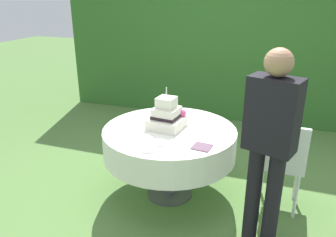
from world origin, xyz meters
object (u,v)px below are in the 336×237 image
object	(u,v)px
serving_plate_near	(160,143)
serving_plate_far	(206,128)
cake_table	(170,142)
napkin_stack	(202,147)
serving_plate_left	(147,150)
standing_person	(270,140)
garden_chair	(282,158)
wedding_cake	(167,117)

from	to	relation	value
serving_plate_near	serving_plate_far	size ratio (longest dim) A/B	1.17
cake_table	serving_plate_far	xyz separation A→B (m)	(0.33, 0.14, 0.14)
cake_table	serving_plate_far	distance (m)	0.38
napkin_stack	serving_plate_left	bearing A→B (deg)	-153.46
cake_table	napkin_stack	world-z (taller)	napkin_stack
cake_table	standing_person	distance (m)	1.07
napkin_stack	garden_chair	size ratio (longest dim) A/B	0.17
serving_plate_near	napkin_stack	distance (m)	0.36
serving_plate_left	garden_chair	world-z (taller)	garden_chair
napkin_stack	serving_plate_near	bearing A→B (deg)	-172.98
wedding_cake	standing_person	xyz separation A→B (m)	(0.96, -0.44, 0.10)
cake_table	serving_plate_near	bearing A→B (deg)	-84.60
serving_plate_near	standing_person	xyz separation A→B (m)	(0.89, -0.09, 0.20)
serving_plate_left	serving_plate_near	bearing A→B (deg)	71.55
serving_plate_far	napkin_stack	bearing A→B (deg)	-81.60
wedding_cake	garden_chair	xyz separation A→B (m)	(1.07, 0.08, -0.29)
serving_plate_near	serving_plate_left	size ratio (longest dim) A/B	0.97
cake_table	napkin_stack	distance (m)	0.50
wedding_cake	standing_person	bearing A→B (deg)	-24.81
serving_plate_far	garden_chair	world-z (taller)	garden_chair
serving_plate_left	cake_table	bearing A→B (deg)	87.38
serving_plate_near	wedding_cake	bearing A→B (deg)	100.68
wedding_cake	serving_plate_left	xyz separation A→B (m)	(0.01, -0.51, -0.11)
cake_table	wedding_cake	distance (m)	0.25
wedding_cake	garden_chair	distance (m)	1.11
wedding_cake	serving_plate_left	bearing A→B (deg)	-88.60
serving_plate_far	serving_plate_near	bearing A→B (deg)	-122.26
garden_chair	serving_plate_near	bearing A→B (deg)	-156.89
serving_plate_near	serving_plate_left	bearing A→B (deg)	-108.45
serving_plate_left	napkin_stack	bearing A→B (deg)	26.54
wedding_cake	serving_plate_far	xyz separation A→B (m)	(0.36, 0.12, -0.11)
napkin_stack	garden_chair	distance (m)	0.78
wedding_cake	cake_table	bearing A→B (deg)	-30.81
napkin_stack	standing_person	bearing A→B (deg)	-14.15
standing_person	serving_plate_far	bearing A→B (deg)	136.92
cake_table	serving_plate_left	distance (m)	0.51
wedding_cake	serving_plate_far	distance (m)	0.39
wedding_cake	garden_chair	bearing A→B (deg)	4.14
napkin_stack	serving_plate_far	bearing A→B (deg)	98.40
standing_person	garden_chair	bearing A→B (deg)	77.48
serving_plate_near	serving_plate_left	xyz separation A→B (m)	(-0.05, -0.16, 0.00)
standing_person	cake_table	bearing A→B (deg)	155.43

